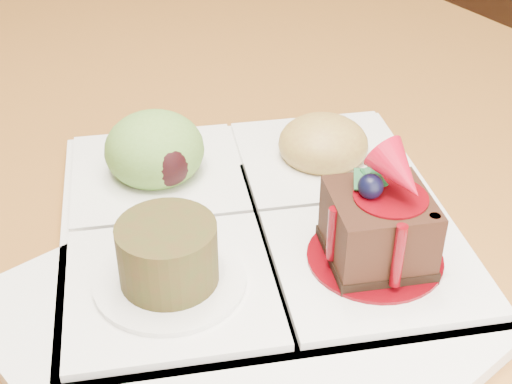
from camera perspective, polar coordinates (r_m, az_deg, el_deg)
dining_table at (r=0.73m, az=-9.00°, el=0.68°), size 1.00×1.80×0.75m
sampler_plate at (r=0.54m, az=-0.31°, el=-0.87°), size 0.37×0.37×0.11m
second_plate at (r=0.46m, az=-1.79°, el=-10.17°), size 0.31×0.31×0.01m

